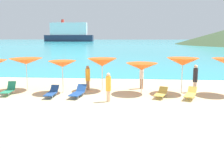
% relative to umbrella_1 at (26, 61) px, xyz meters
% --- Properties ---
extents(ground_plane, '(50.00, 100.00, 0.30)m').
position_rel_umbrella_1_xyz_m(ground_plane, '(5.34, 5.99, -2.20)').
color(ground_plane, beige).
extents(ocean_water, '(650.00, 440.00, 0.02)m').
position_rel_umbrella_1_xyz_m(ocean_water, '(5.34, 225.07, -2.04)').
color(ocean_water, '#2DADBC').
rests_on(ocean_water, ground_plane).
extents(umbrella_1, '(2.27, 2.27, 2.25)m').
position_rel_umbrella_1_xyz_m(umbrella_1, '(0.00, 0.00, 0.00)').
color(umbrella_1, silver).
rests_on(umbrella_1, ground_plane).
extents(umbrella_2, '(1.83, 1.83, 2.15)m').
position_rel_umbrella_1_xyz_m(umbrella_2, '(2.72, -0.51, -0.11)').
color(umbrella_2, silver).
rests_on(umbrella_2, ground_plane).
extents(umbrella_3, '(2.16, 2.16, 2.25)m').
position_rel_umbrella_1_xyz_m(umbrella_3, '(5.26, 0.42, -0.07)').
color(umbrella_3, silver).
rests_on(umbrella_3, ground_plane).
extents(umbrella_4, '(2.12, 2.12, 2.02)m').
position_rel_umbrella_1_xyz_m(umbrella_4, '(7.96, -0.25, -0.25)').
color(umbrella_4, silver).
rests_on(umbrella_4, ground_plane).
extents(umbrella_5, '(2.25, 2.25, 2.36)m').
position_rel_umbrella_1_xyz_m(umbrella_5, '(10.62, -0.02, 0.05)').
color(umbrella_5, silver).
rests_on(umbrella_5, ground_plane).
extents(lounge_chair_0, '(1.05, 1.63, 0.53)m').
position_rel_umbrella_1_xyz_m(lounge_chair_0, '(9.14, -1.21, -1.78)').
color(lounge_chair_0, '#D8BF4C').
rests_on(lounge_chair_0, ground_plane).
extents(lounge_chair_1, '(0.56, 1.61, 0.61)m').
position_rel_umbrella_1_xyz_m(lounge_chair_1, '(2.33, -1.64, -1.76)').
color(lounge_chair_1, '#1E478C').
rests_on(lounge_chair_1, ground_plane).
extents(lounge_chair_2, '(1.10, 1.65, 0.62)m').
position_rel_umbrella_1_xyz_m(lounge_chair_2, '(10.88, -1.41, -1.75)').
color(lounge_chair_2, '#D8BF4C').
rests_on(lounge_chair_2, ground_plane).
extents(lounge_chair_3, '(0.88, 1.77, 0.67)m').
position_rel_umbrella_1_xyz_m(lounge_chair_3, '(3.97, -1.52, -1.75)').
color(lounge_chair_3, '#1E478C').
rests_on(lounge_chair_3, ground_plane).
extents(lounge_chair_5, '(0.64, 1.42, 0.79)m').
position_rel_umbrella_1_xyz_m(lounge_chair_5, '(-0.63, -1.36, -1.70)').
color(lounge_chair_5, '#268C66').
rests_on(lounge_chair_5, ground_plane).
extents(beachgoer_0, '(0.31, 0.31, 1.87)m').
position_rel_umbrella_1_xyz_m(beachgoer_0, '(11.57, 0.32, -1.04)').
color(beachgoer_0, beige).
rests_on(beachgoer_0, ground_plane).
extents(beachgoer_1, '(0.30, 0.30, 1.69)m').
position_rel_umbrella_1_xyz_m(beachgoer_1, '(5.97, -2.53, -1.14)').
color(beachgoer_1, '#DBAA84').
rests_on(beachgoer_1, ground_plane).
extents(beachgoer_2, '(0.30, 0.30, 1.88)m').
position_rel_umbrella_1_xyz_m(beachgoer_2, '(8.03, 1.17, -1.03)').
color(beachgoer_2, '#A3704C').
rests_on(beachgoer_2, ground_plane).
extents(beachgoer_3, '(0.32, 0.32, 1.73)m').
position_rel_umbrella_1_xyz_m(beachgoer_3, '(4.23, 0.43, -1.13)').
color(beachgoer_3, '#A3704C').
rests_on(beachgoer_3, ground_plane).
extents(cruise_ship, '(46.64, 8.44, 20.80)m').
position_rel_umbrella_1_xyz_m(cruise_ship, '(-52.61, 208.13, 5.89)').
color(cruise_ship, '#262D47').
rests_on(cruise_ship, ocean_water).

